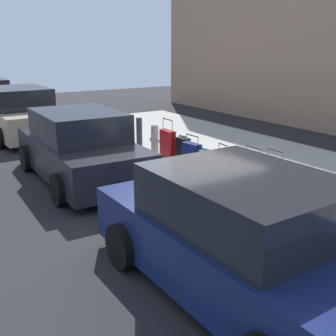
% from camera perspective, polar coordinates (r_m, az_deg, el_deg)
% --- Properties ---
extents(ground_plane, '(40.00, 40.00, 0.00)m').
position_cam_1_polar(ground_plane, '(8.73, 2.50, -3.02)').
color(ground_plane, black).
extents(sidewalk_curb, '(18.00, 5.00, 0.14)m').
position_cam_1_polar(sidewalk_curb, '(10.29, 13.98, -0.03)').
color(sidewalk_curb, '#9E9B93').
rests_on(sidewalk_curb, ground_plane).
extents(suitcase_navy_1, '(0.40, 0.23, 0.74)m').
position_cam_1_polar(suitcase_navy_1, '(7.22, 20.32, -5.03)').
color(suitcase_navy_1, navy).
rests_on(suitcase_navy_1, sidewalk_curb).
extents(suitcase_black_2, '(0.45, 0.27, 0.60)m').
position_cam_1_polar(suitcase_black_2, '(7.59, 17.79, -3.64)').
color(suitcase_black_2, black).
rests_on(suitcase_black_2, sidewalk_curb).
extents(suitcase_red_3, '(0.44, 0.23, 1.02)m').
position_cam_1_polar(suitcase_red_3, '(7.80, 14.37, -2.01)').
color(suitcase_red_3, red).
rests_on(suitcase_red_3, sidewalk_curb).
extents(suitcase_silver_4, '(0.47, 0.25, 0.95)m').
position_cam_1_polar(suitcase_silver_4, '(8.17, 11.63, -1.28)').
color(suitcase_silver_4, '#9EA0A8').
rests_on(suitcase_silver_4, sidewalk_curb).
extents(suitcase_maroon_5, '(0.37, 0.20, 0.65)m').
position_cam_1_polar(suitcase_maroon_5, '(8.53, 9.28, -0.61)').
color(suitcase_maroon_5, maroon).
rests_on(suitcase_maroon_5, sidewalk_curb).
extents(suitcase_olive_6, '(0.38, 0.26, 0.80)m').
position_cam_1_polar(suitcase_olive_6, '(8.91, 7.57, -0.01)').
color(suitcase_olive_6, '#59601E').
rests_on(suitcase_olive_6, sidewalk_curb).
extents(suitcase_teal_7, '(0.39, 0.22, 0.61)m').
position_cam_1_polar(suitcase_teal_7, '(9.21, 5.39, 0.69)').
color(suitcase_teal_7, '#0F606B').
rests_on(suitcase_teal_7, sidewalk_curb).
extents(suitcase_navy_8, '(0.49, 0.24, 0.84)m').
position_cam_1_polar(suitcase_navy_8, '(9.59, 3.34, 1.64)').
color(suitcase_navy_8, navy).
rests_on(suitcase_navy_8, sidewalk_curb).
extents(suitcase_black_9, '(0.36, 0.22, 0.71)m').
position_cam_1_polar(suitcase_black_9, '(10.05, 2.10, 2.41)').
color(suitcase_black_9, black).
rests_on(suitcase_black_9, sidewalk_curb).
extents(suitcase_red_10, '(0.51, 0.19, 1.06)m').
position_cam_1_polar(suitcase_red_10, '(10.40, -0.05, 3.24)').
color(suitcase_red_10, red).
rests_on(suitcase_red_10, sidewalk_curb).
extents(fire_hydrant, '(0.39, 0.21, 0.79)m').
position_cam_1_polar(fire_hydrant, '(11.07, -1.87, 4.21)').
color(fire_hydrant, '#99999E').
rests_on(fire_hydrant, sidewalk_curb).
extents(bollard_post, '(0.16, 0.16, 0.90)m').
position_cam_1_polar(bollard_post, '(11.49, -4.02, 4.81)').
color(bollard_post, '#333338').
rests_on(bollard_post, sidewalk_curb).
extents(parked_car_navy_0, '(4.31, 2.15, 1.54)m').
position_cam_1_polar(parked_car_navy_0, '(5.04, 10.41, -9.68)').
color(parked_car_navy_0, '#141E4C').
rests_on(parked_car_navy_0, ground_plane).
extents(parked_car_charcoal_1, '(4.32, 2.10, 1.57)m').
position_cam_1_polar(parked_car_charcoal_1, '(9.41, -12.17, 2.74)').
color(parked_car_charcoal_1, black).
rests_on(parked_car_charcoal_1, ground_plane).
extents(parked_car_beige_2, '(4.76, 2.23, 1.63)m').
position_cam_1_polar(parked_car_beige_2, '(14.67, -20.04, 7.13)').
color(parked_car_beige_2, tan).
rests_on(parked_car_beige_2, ground_plane).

